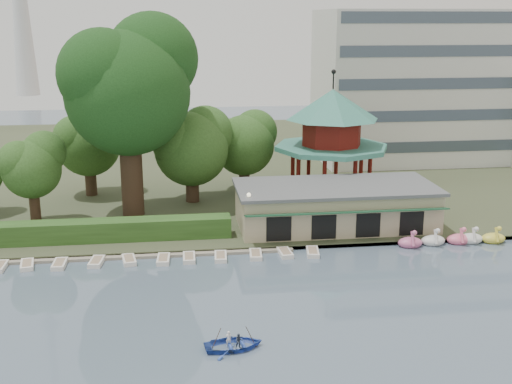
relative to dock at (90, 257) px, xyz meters
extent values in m
plane|color=slate|center=(12.00, -17.20, -0.12)|extent=(220.00, 220.00, 0.00)
cube|color=#424930|center=(12.00, 34.80, 0.08)|extent=(220.00, 70.00, 0.40)
cube|color=gray|center=(12.00, 0.10, 0.03)|extent=(220.00, 0.60, 0.30)
cube|color=gray|center=(0.00, 0.00, 0.00)|extent=(34.00, 1.60, 0.24)
cube|color=tan|center=(22.00, 4.80, 2.08)|extent=(18.00, 8.00, 3.60)
cube|color=#595B5E|center=(22.00, 4.80, 4.03)|extent=(18.60, 8.60, 0.30)
cube|color=#194C2D|center=(22.00, 0.50, 2.88)|extent=(18.00, 1.59, 0.45)
cylinder|color=tan|center=(24.00, 14.80, 0.88)|extent=(10.40, 10.40, 1.20)
cylinder|color=#38806E|center=(24.00, 14.80, 5.73)|extent=(12.40, 12.40, 0.50)
cylinder|color=maroon|center=(24.00, 14.80, 7.38)|extent=(6.40, 6.40, 2.80)
cone|color=#38806E|center=(24.00, 14.80, 10.38)|extent=(10.00, 10.00, 3.20)
cylinder|color=black|center=(24.00, 14.80, 12.88)|extent=(0.16, 0.16, 1.80)
cube|color=silver|center=(42.00, 32.80, 10.28)|extent=(30.00, 14.00, 20.00)
cube|color=#335B22|center=(-3.00, 3.30, 1.18)|extent=(30.00, 2.00, 1.80)
cylinder|color=black|center=(13.50, 1.80, 2.28)|extent=(0.12, 0.12, 4.00)
sphere|color=beige|center=(13.50, 1.80, 4.38)|extent=(0.36, 0.36, 0.36)
cylinder|color=#3A281C|center=(3.00, 10.80, 5.13)|extent=(2.15, 2.15, 9.70)
sphere|color=#1B4418|center=(3.00, 10.80, 12.30)|extent=(11.94, 11.94, 11.94)
sphere|color=#1B4418|center=(5.39, 12.59, 15.41)|extent=(8.95, 8.95, 8.95)
sphere|color=#1B4418|center=(0.91, 9.61, 14.24)|extent=(8.36, 8.36, 8.36)
cylinder|color=#3A281C|center=(-6.00, 8.80, 2.44)|extent=(0.99, 0.99, 4.32)
sphere|color=#335B22|center=(-6.00, 8.80, 5.63)|extent=(5.49, 5.49, 5.49)
sphere|color=#335B22|center=(-4.90, 9.62, 7.01)|extent=(4.12, 4.12, 4.12)
sphere|color=#335B22|center=(-6.96, 8.25, 6.49)|extent=(3.84, 3.84, 3.84)
cylinder|color=#3A281C|center=(9.00, 14.80, 2.57)|extent=(1.40, 1.40, 4.57)
sphere|color=#335B22|center=(9.00, 14.80, 5.95)|extent=(7.77, 7.77, 7.77)
sphere|color=#335B22|center=(10.55, 15.97, 7.42)|extent=(5.83, 5.83, 5.83)
sphere|color=#335B22|center=(7.64, 14.02, 6.87)|extent=(5.44, 5.44, 5.44)
cylinder|color=#3A281C|center=(15.00, 18.80, 2.36)|extent=(1.22, 1.22, 4.15)
sphere|color=#335B22|center=(15.00, 18.80, 5.43)|extent=(6.76, 6.76, 6.76)
sphere|color=#335B22|center=(16.35, 19.81, 6.76)|extent=(5.07, 5.07, 5.07)
sphere|color=#335B22|center=(13.82, 18.12, 6.26)|extent=(4.74, 4.74, 4.74)
cylinder|color=#3A281C|center=(-2.00, 18.80, 2.56)|extent=(1.24, 1.24, 4.56)
sphere|color=#335B22|center=(-2.00, 18.80, 5.93)|extent=(6.87, 6.87, 6.87)
sphere|color=#335B22|center=(-0.63, 19.83, 7.39)|extent=(5.16, 5.16, 5.16)
sphere|color=#335B22|center=(-3.20, 18.11, 6.84)|extent=(4.81, 4.81, 4.81)
ellipsoid|color=#D16594|center=(27.38, -0.72, 0.23)|extent=(2.16, 1.44, 0.99)
cylinder|color=#D16594|center=(27.38, -1.27, 0.78)|extent=(0.26, 0.79, 1.29)
sphere|color=#D16594|center=(27.38, -1.57, 1.43)|extent=(0.44, 0.44, 0.44)
ellipsoid|color=white|center=(29.57, -0.46, 0.23)|extent=(2.16, 1.44, 0.99)
cylinder|color=white|center=(29.57, -1.01, 0.78)|extent=(0.26, 0.79, 1.29)
sphere|color=white|center=(29.57, -1.31, 1.43)|extent=(0.44, 0.44, 0.44)
ellipsoid|color=pink|center=(31.97, -0.44, 0.23)|extent=(2.16, 1.44, 0.99)
cylinder|color=pink|center=(31.97, -0.99, 0.78)|extent=(0.26, 0.79, 1.29)
sphere|color=pink|center=(31.97, -1.29, 1.43)|extent=(0.44, 0.44, 0.44)
ellipsoid|color=silver|center=(33.10, -0.45, 0.23)|extent=(2.16, 1.44, 0.99)
cylinder|color=silver|center=(33.10, -1.00, 0.78)|extent=(0.26, 0.79, 1.29)
sphere|color=silver|center=(33.10, -1.30, 1.43)|extent=(0.44, 0.44, 0.44)
ellipsoid|color=yellow|center=(35.13, -0.60, 0.23)|extent=(2.16, 1.44, 0.99)
cylinder|color=yellow|center=(35.13, -1.15, 0.78)|extent=(0.26, 0.79, 1.29)
sphere|color=yellow|center=(35.13, -1.45, 1.43)|extent=(0.44, 0.44, 0.44)
cube|color=white|center=(-4.81, -1.32, 0.06)|extent=(1.36, 2.43, 0.36)
cube|color=white|center=(-2.25, -1.50, 0.06)|extent=(1.04, 2.32, 0.36)
cube|color=white|center=(0.65, -1.37, 0.06)|extent=(1.25, 2.40, 0.36)
cube|color=white|center=(3.25, -1.31, 0.06)|extent=(1.37, 2.43, 0.36)
cube|color=white|center=(6.03, -1.53, 0.06)|extent=(1.13, 2.35, 0.36)
cube|color=white|center=(8.13, -1.44, 0.06)|extent=(1.03, 2.31, 0.36)
cube|color=white|center=(10.74, -1.53, 0.06)|extent=(1.14, 2.36, 0.36)
cube|color=white|center=(13.68, -1.41, 0.06)|extent=(1.18, 2.37, 0.36)
cube|color=white|center=(16.19, -1.30, 0.06)|extent=(1.15, 2.36, 0.36)
cube|color=white|center=(18.55, -1.44, 0.06)|extent=(1.31, 2.42, 0.36)
imported|color=#3152B6|center=(10.38, -16.60, 0.40)|extent=(5.33, 4.07, 1.03)
imported|color=white|center=(10.08, -16.40, 0.47)|extent=(0.38, 0.27, 0.98)
imported|color=#2D3544|center=(10.68, -16.80, 0.45)|extent=(0.50, 0.41, 0.95)
cylinder|color=#3A281C|center=(9.18, -16.60, 0.23)|extent=(0.94, 0.29, 2.01)
cylinder|color=#3A281C|center=(11.58, -16.60, 0.23)|extent=(0.94, 0.29, 2.01)
camera|label=1|loc=(7.20, -51.36, 19.14)|focal=45.00mm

